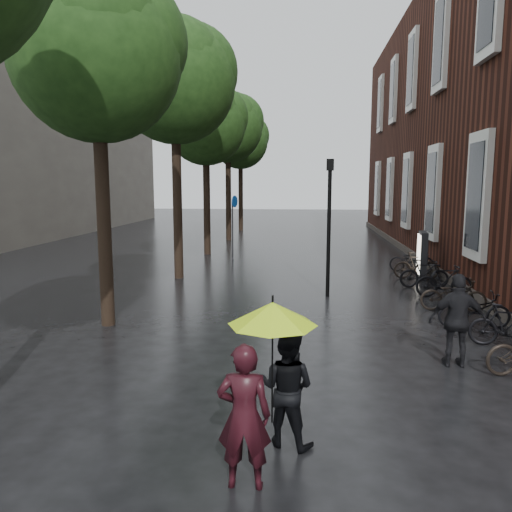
# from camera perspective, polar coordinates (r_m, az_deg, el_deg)

# --- Properties ---
(street_trees) EXTENTS (4.33, 34.03, 8.91)m
(street_trees) POSITION_cam_1_polar(r_m,az_deg,el_deg) (20.84, -7.37, 16.47)
(street_trees) COLOR black
(street_trees) RESTS_ON ground
(person_burgundy) EXTENTS (0.62, 0.42, 1.66)m
(person_burgundy) POSITION_cam_1_polar(r_m,az_deg,el_deg) (5.78, -1.38, -17.82)
(person_burgundy) COLOR black
(person_burgundy) RESTS_ON ground
(person_black) EXTENTS (0.90, 0.80, 1.53)m
(person_black) POSITION_cam_1_polar(r_m,az_deg,el_deg) (6.65, 3.57, -14.81)
(person_black) COLOR black
(person_black) RESTS_ON ground
(lime_umbrella) EXTENTS (1.06, 1.06, 1.56)m
(lime_umbrella) POSITION_cam_1_polar(r_m,az_deg,el_deg) (5.83, 1.90, -6.59)
(lime_umbrella) COLOR black
(lime_umbrella) RESTS_ON ground
(pedestrian_walking) EXTENTS (1.02, 0.43, 1.74)m
(pedestrian_walking) POSITION_cam_1_polar(r_m,az_deg,el_deg) (9.96, 22.06, -6.84)
(pedestrian_walking) COLOR black
(pedestrian_walking) RESTS_ON ground
(parked_bicycles) EXTENTS (1.91, 11.25, 1.00)m
(parked_bicycles) POSITION_cam_1_polar(r_m,az_deg,el_deg) (14.86, 21.26, -3.55)
(parked_bicycles) COLOR black
(parked_bicycles) RESTS_ON ground
(ad_lightbox) EXTENTS (0.26, 1.11, 1.67)m
(ad_lightbox) POSITION_cam_1_polar(r_m,az_deg,el_deg) (18.64, 18.44, 0.11)
(ad_lightbox) COLOR black
(ad_lightbox) RESTS_ON ground
(lamp_post) EXTENTS (0.21, 0.21, 4.06)m
(lamp_post) POSITION_cam_1_polar(r_m,az_deg,el_deg) (14.82, 8.36, 4.75)
(lamp_post) COLOR black
(lamp_post) RESTS_ON ground
(cycle_sign) EXTENTS (0.15, 0.51, 2.82)m
(cycle_sign) POSITION_cam_1_polar(r_m,az_deg,el_deg) (22.02, -2.59, 4.43)
(cycle_sign) COLOR #262628
(cycle_sign) RESTS_ON ground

